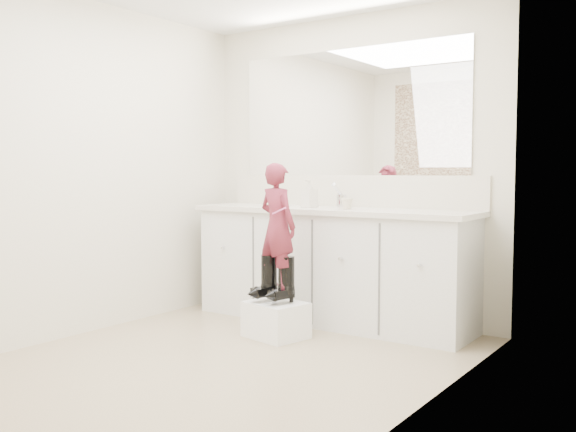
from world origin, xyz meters
The scene contains 16 objects.
floor centered at (0.00, 0.00, 0.00)m, with size 3.00×3.00×0.00m, color #847856.
wall_back centered at (0.00, 1.50, 1.20)m, with size 2.60×2.60×0.00m, color beige.
wall_left centered at (-1.30, 0.00, 1.20)m, with size 3.00×3.00×0.00m, color beige.
wall_right centered at (1.30, 0.00, 1.20)m, with size 3.00×3.00×0.00m, color beige.
vanity_cabinet centered at (0.00, 1.23, 0.42)m, with size 2.20×0.55×0.85m, color silver.
countertop centered at (0.00, 1.21, 0.87)m, with size 2.28×0.58×0.04m, color beige.
backsplash centered at (0.00, 1.49, 1.02)m, with size 2.28×0.03×0.25m, color beige.
mirror centered at (0.00, 1.49, 1.64)m, with size 2.00×0.02×1.00m, color white.
faucet centered at (0.00, 1.38, 0.94)m, with size 0.08×0.08×0.10m, color silver.
cup centered at (0.18, 1.15, 0.93)m, with size 0.09×0.09×0.08m, color beige.
soap_bottle centered at (-0.18, 1.18, 1.00)m, with size 0.10×0.10×0.22m, color beige.
step_stool centered at (-0.08, 0.60, 0.13)m, with size 0.39×0.33×0.25m, color white.
boot_left centered at (-0.15, 0.62, 0.42)m, with size 0.12×0.22×0.33m, color black, non-canonical shape.
boot_right centered at (0.00, 0.62, 0.42)m, with size 0.12×0.22×0.33m, color black, non-canonical shape.
toddler centered at (-0.08, 0.62, 0.79)m, with size 0.32×0.21×0.88m, color #AE3551.
toothbrush centered at (-0.01, 0.54, 0.90)m, with size 0.01×0.01×0.14m, color #E659A4.
Camera 1 is at (2.53, -3.01, 1.17)m, focal length 40.00 mm.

